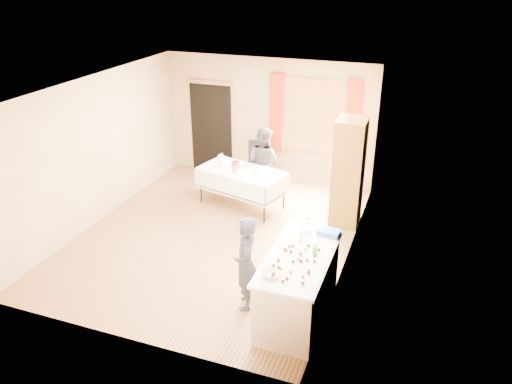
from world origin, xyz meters
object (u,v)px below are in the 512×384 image
at_px(chair, 258,175).
at_px(counter, 298,286).
at_px(party_table, 242,185).
at_px(girl, 246,264).
at_px(cabinet, 348,173).
at_px(woman, 264,162).

bearing_deg(chair, counter, -81.16).
height_order(counter, party_table, counter).
bearing_deg(counter, girl, -175.80).
bearing_deg(cabinet, counter, -92.02).
xyz_separation_m(party_table, woman, (0.23, 0.59, 0.27)).
distance_m(cabinet, girl, 3.02).
height_order(cabinet, girl, cabinet).
distance_m(party_table, girl, 3.12).
xyz_separation_m(cabinet, chair, (-1.97, 0.84, -0.66)).
distance_m(counter, woman, 3.81).
relative_size(counter, girl, 1.25).
bearing_deg(chair, woman, -70.44).
height_order(party_table, woman, woman).
xyz_separation_m(counter, girl, (-0.71, -0.05, 0.22)).
height_order(party_table, chair, chair).
distance_m(girl, woman, 3.59).
xyz_separation_m(cabinet, woman, (-1.77, 0.58, -0.25)).
relative_size(cabinet, counter, 1.15).
xyz_separation_m(cabinet, party_table, (-2.00, -0.02, -0.52)).
xyz_separation_m(girl, woman, (-0.96, 3.46, 0.04)).
height_order(chair, girl, girl).
relative_size(counter, party_table, 0.94).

